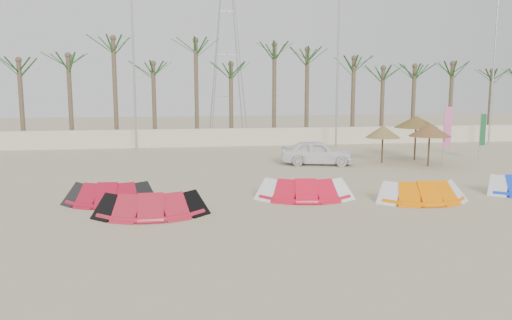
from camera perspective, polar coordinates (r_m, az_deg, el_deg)
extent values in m
plane|color=tan|center=(15.30, 3.50, -8.08)|extent=(120.00, 120.00, 0.00)
cube|color=beige|center=(36.65, -3.86, 2.60)|extent=(60.00, 0.30, 1.30)
cylinder|color=brown|center=(39.36, -24.98, 6.03)|extent=(0.32, 0.32, 6.50)
ellipsoid|color=#194719|center=(39.40, -25.28, 10.75)|extent=(4.00, 4.00, 2.40)
cylinder|color=brown|center=(37.85, -10.19, 6.62)|extent=(0.32, 0.32, 6.50)
ellipsoid|color=#194719|center=(37.89, -10.32, 11.53)|extent=(4.00, 4.00, 2.40)
cylinder|color=brown|center=(38.93, 4.79, 6.77)|extent=(0.32, 0.32, 6.50)
ellipsoid|color=#194719|center=(38.98, 4.85, 11.55)|extent=(4.00, 4.00, 2.40)
cylinder|color=brown|center=(42.42, 18.13, 6.51)|extent=(0.32, 0.32, 6.50)
ellipsoid|color=#194719|center=(42.46, 18.33, 10.90)|extent=(4.00, 4.00, 2.40)
cylinder|color=brown|center=(46.58, 26.99, 6.15)|extent=(0.32, 0.32, 6.50)
ellipsoid|color=#194719|center=(46.62, 27.25, 10.14)|extent=(4.00, 4.00, 2.40)
cylinder|color=#A5A8AD|center=(34.46, -13.79, 10.09)|extent=(0.14, 0.14, 11.00)
cylinder|color=#A5A8AD|center=(36.11, 9.30, 10.13)|extent=(0.14, 0.14, 11.00)
cylinder|color=#A5A8AD|center=(41.43, 25.50, 9.20)|extent=(0.14, 0.14, 11.00)
cylinder|color=#AC1028|center=(19.36, -16.38, -4.59)|extent=(3.03, 0.47, 0.20)
cube|color=black|center=(19.65, -20.30, -4.13)|extent=(0.70, 1.15, 0.40)
cube|color=black|center=(19.29, -12.34, -4.03)|extent=(0.70, 1.15, 0.40)
cylinder|color=#B31B2E|center=(17.25, -11.86, -6.00)|extent=(3.40, 0.27, 0.20)
cube|color=black|center=(17.47, -16.89, -5.50)|extent=(0.62, 1.11, 0.40)
cube|color=black|center=(17.30, -6.77, -5.33)|extent=(0.62, 1.11, 0.40)
cylinder|color=red|center=(19.48, 5.57, -4.20)|extent=(3.35, 0.70, 0.20)
cube|color=white|center=(19.23, 1.12, -3.87)|extent=(0.76, 1.18, 0.40)
cube|color=white|center=(19.96, 9.72, -3.54)|extent=(0.76, 1.18, 0.40)
cylinder|color=#FF7600|center=(19.91, 18.52, -4.33)|extent=(3.11, 0.28, 0.20)
cube|color=white|center=(19.37, 14.72, -4.06)|extent=(0.63, 1.11, 0.40)
cube|color=white|center=(20.64, 21.86, -3.63)|extent=(0.63, 1.11, 0.40)
cube|color=silver|center=(22.42, 25.62, -2.94)|extent=(0.65, 1.13, 0.40)
cylinder|color=#4C331E|center=(29.28, 14.25, 1.65)|extent=(0.10, 0.10, 2.06)
cone|color=olive|center=(29.21, 14.30, 3.17)|extent=(1.98, 1.98, 0.70)
cylinder|color=#4C331E|center=(28.88, 19.16, 1.54)|extent=(0.10, 0.10, 2.24)
cone|color=brown|center=(28.80, 19.24, 3.26)|extent=(2.29, 2.29, 0.70)
cylinder|color=#4C331E|center=(31.02, 17.75, 2.32)|extent=(0.10, 0.10, 2.53)
cone|color=brown|center=(30.94, 17.83, 4.19)|extent=(2.55, 2.55, 0.70)
cylinder|color=#A5A8AD|center=(29.53, 20.64, 2.76)|extent=(0.04, 0.04, 3.43)
cube|color=#DE5EA1|center=(29.61, 21.05, 3.55)|extent=(0.42, 0.07, 2.23)
cylinder|color=#A5A8AD|center=(32.51, 24.19, 2.56)|extent=(0.04, 0.04, 2.89)
cube|color=#1A5B2F|center=(32.60, 24.55, 3.16)|extent=(0.42, 0.10, 1.88)
imported|color=white|center=(28.07, 7.00, 0.86)|extent=(4.29, 2.54, 1.37)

